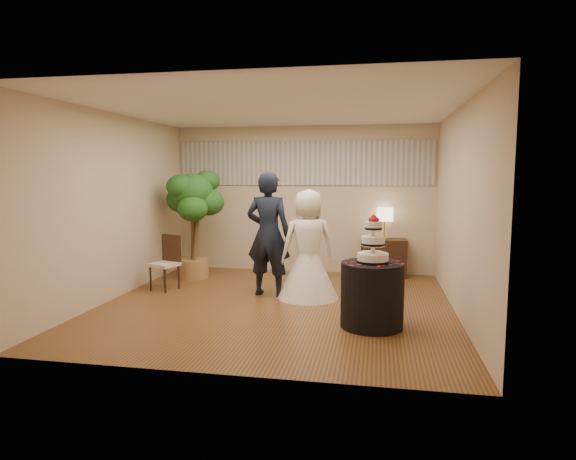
% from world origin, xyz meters
% --- Properties ---
extents(floor, '(5.00, 5.00, 0.00)m').
position_xyz_m(floor, '(0.00, 0.00, 0.00)').
color(floor, brown).
rests_on(floor, ground).
extents(ceiling, '(5.00, 5.00, 0.00)m').
position_xyz_m(ceiling, '(0.00, 0.00, 2.80)').
color(ceiling, white).
rests_on(ceiling, wall_back).
extents(wall_back, '(5.00, 0.06, 2.80)m').
position_xyz_m(wall_back, '(0.00, 2.50, 1.40)').
color(wall_back, '#CBB496').
rests_on(wall_back, ground).
extents(wall_front, '(5.00, 0.06, 2.80)m').
position_xyz_m(wall_front, '(0.00, -2.50, 1.40)').
color(wall_front, '#CBB496').
rests_on(wall_front, ground).
extents(wall_left, '(0.06, 5.00, 2.80)m').
position_xyz_m(wall_left, '(-2.50, 0.00, 1.40)').
color(wall_left, '#CBB496').
rests_on(wall_left, ground).
extents(wall_right, '(0.06, 5.00, 2.80)m').
position_xyz_m(wall_right, '(2.50, 0.00, 1.40)').
color(wall_right, '#CBB496').
rests_on(wall_right, ground).
extents(mural_border, '(4.90, 0.02, 0.85)m').
position_xyz_m(mural_border, '(0.00, 2.48, 2.10)').
color(mural_border, '#ABA8A0').
rests_on(mural_border, wall_back).
extents(groom, '(0.75, 0.54, 1.93)m').
position_xyz_m(groom, '(-0.23, 0.52, 0.97)').
color(groom, black).
rests_on(groom, floor).
extents(bride, '(1.22, 1.22, 1.67)m').
position_xyz_m(bride, '(0.40, 0.48, 0.83)').
color(bride, white).
rests_on(bride, floor).
extents(cake_table, '(0.95, 0.95, 0.81)m').
position_xyz_m(cake_table, '(1.38, -0.78, 0.40)').
color(cake_table, black).
rests_on(cake_table, floor).
extents(wedding_cake, '(0.39, 0.39, 0.59)m').
position_xyz_m(wedding_cake, '(1.38, -0.78, 1.10)').
color(wedding_cake, white).
rests_on(wedding_cake, cake_table).
extents(console, '(0.83, 0.37, 0.69)m').
position_xyz_m(console, '(1.56, 2.30, 0.35)').
color(console, black).
rests_on(console, floor).
extents(table_lamp, '(0.29, 0.29, 0.58)m').
position_xyz_m(table_lamp, '(1.56, 2.30, 0.98)').
color(table_lamp, '#CEB488').
rests_on(table_lamp, console).
extents(ficus_tree, '(1.35, 1.35, 2.00)m').
position_xyz_m(ficus_tree, '(-1.86, 1.51, 1.00)').
color(ficus_tree, '#1F571B').
rests_on(ficus_tree, floor).
extents(side_chair, '(0.53, 0.54, 0.89)m').
position_xyz_m(side_chair, '(-1.99, 0.56, 0.45)').
color(side_chair, black).
rests_on(side_chair, floor).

